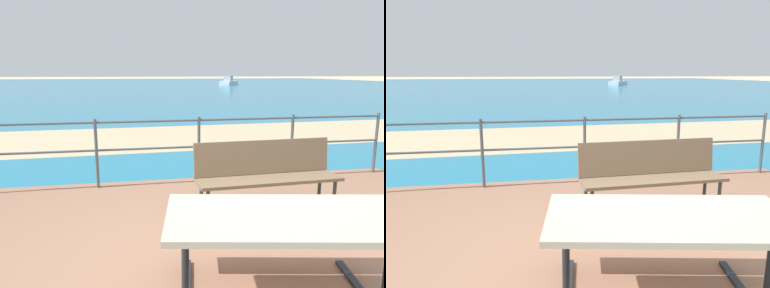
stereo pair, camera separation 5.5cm
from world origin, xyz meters
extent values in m
plane|color=beige|center=(0.00, 0.00, 0.00)|extent=(240.00, 240.00, 0.00)
cube|color=#996B51|center=(0.00, 0.00, 0.03)|extent=(6.40, 5.20, 0.06)
cube|color=teal|center=(0.00, 40.00, 0.01)|extent=(90.00, 90.00, 0.01)
cube|color=tan|center=(0.00, 6.49, 0.01)|extent=(54.09, 5.42, 0.01)
cube|color=#BCAD93|center=(-0.04, -0.69, 0.80)|extent=(1.67, 1.02, 0.04)
cube|color=#BCAD93|center=(0.07, -0.11, 0.49)|extent=(1.58, 0.54, 0.04)
cylinder|color=#1E2328|center=(-0.69, -0.57, 0.43)|extent=(0.06, 0.06, 0.74)
cube|color=#7A6047|center=(0.52, 0.97, 0.51)|extent=(1.67, 0.46, 0.04)
cube|color=#7A6047|center=(0.51, 1.15, 0.72)|extent=(1.65, 0.14, 0.39)
cylinder|color=#2D3833|center=(-0.22, 0.79, 0.28)|extent=(0.04, 0.04, 0.45)
cylinder|color=#2D3833|center=(-0.24, 1.09, 0.28)|extent=(0.04, 0.04, 0.45)
cylinder|color=#2D3833|center=(1.27, 0.84, 0.28)|extent=(0.04, 0.04, 0.45)
cylinder|color=#2D3833|center=(1.26, 1.14, 0.28)|extent=(0.04, 0.04, 0.45)
cylinder|color=#4C5156|center=(-1.48, 2.39, 0.56)|extent=(0.04, 0.04, 0.99)
cylinder|color=#4C5156|center=(0.00, 2.39, 0.56)|extent=(0.04, 0.04, 0.99)
cylinder|color=#4C5156|center=(1.48, 2.39, 0.56)|extent=(0.04, 0.04, 0.99)
cylinder|color=#4C5156|center=(2.95, 2.39, 0.56)|extent=(0.04, 0.04, 0.99)
cylinder|color=#4C5156|center=(0.00, 2.39, 1.00)|extent=(5.90, 0.03, 0.03)
cylinder|color=#4C5156|center=(0.00, 2.39, 0.61)|extent=(5.90, 0.03, 0.03)
cube|color=silver|center=(12.10, 42.44, 0.27)|extent=(3.56, 4.80, 0.51)
cube|color=#A5A8AD|center=(11.92, 42.13, 0.86)|extent=(1.46, 1.60, 0.67)
cone|color=silver|center=(13.44, 44.72, 0.27)|extent=(0.65, 0.67, 0.46)
camera|label=1|loc=(-1.02, -2.63, 1.70)|focal=33.05mm
camera|label=2|loc=(-0.96, -2.64, 1.70)|focal=33.05mm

